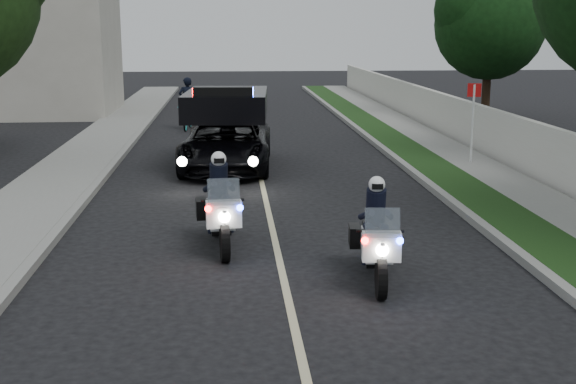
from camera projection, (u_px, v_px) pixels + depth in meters
name	position (u px, v px, depth m)	size (l,w,h in m)	color
ground	(297.00, 338.00, 9.54)	(120.00, 120.00, 0.00)	black
curb_right	(417.00, 176.00, 19.58)	(0.20, 60.00, 0.15)	gray
grass_verge	(444.00, 175.00, 19.63)	(1.20, 60.00, 0.16)	#193814
sidewalk_right	(492.00, 174.00, 19.73)	(1.40, 60.00, 0.16)	gray
property_wall	(530.00, 149.00, 19.66)	(0.22, 60.00, 1.50)	beige
curb_left	(100.00, 181.00, 18.94)	(0.20, 60.00, 0.15)	gray
sidewalk_left	(56.00, 181.00, 18.85)	(2.00, 60.00, 0.16)	gray
building_far	(21.00, 36.00, 33.31)	(8.00, 6.00, 7.00)	#A8A396
lane_marking	(261.00, 181.00, 19.27)	(0.12, 50.00, 0.01)	#BFB78C
police_moto_left	(221.00, 247.00, 13.46)	(0.71, 2.04, 1.74)	silver
police_moto_right	(375.00, 280.00, 11.71)	(0.68, 1.93, 1.64)	silver
police_suv	(227.00, 169.00, 20.98)	(2.40, 5.19, 2.52)	black
bicycle	(188.00, 130.00, 28.99)	(0.63, 1.79, 0.94)	black
cyclist	(188.00, 130.00, 28.99)	(0.66, 0.44, 1.83)	black
sign_post	(470.00, 167.00, 21.17)	(0.38, 0.38, 2.45)	#B10C13
tree_right_e	(485.00, 119.00, 32.43)	(4.67, 4.67, 7.78)	black
tree_left_far	(50.00, 109.00, 36.45)	(6.68, 6.68, 11.14)	black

